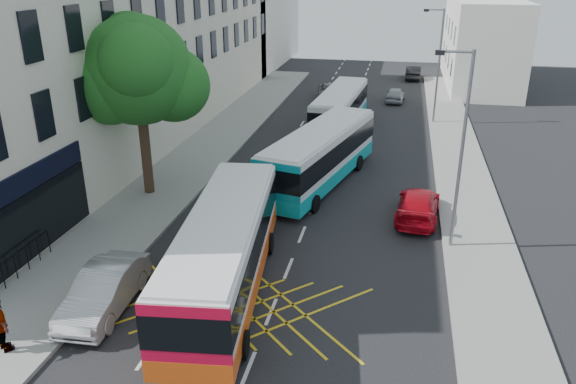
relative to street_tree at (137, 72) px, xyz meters
The scene contains 18 objects.
pavement_left 6.22m from the street_tree, 73.47° to the left, with size 5.00×70.00×0.15m, color gray.
pavement_right 17.17m from the street_tree, ahead, with size 3.00×70.00×0.15m, color gray.
terrace_main 11.00m from the street_tree, 119.95° to the left, with size 8.30×45.00×13.50m.
terrace_far 40.43m from the street_tree, 97.81° to the left, with size 8.00×20.00×10.00m, color silver.
building_right 38.43m from the street_tree, 59.43° to the left, with size 6.00×18.00×8.00m, color silver.
street_tree is the anchor object (origin of this frame).
lamp_near 15.10m from the street_tree, 11.40° to the right, with size 1.45×0.15×8.00m.
lamp_far 22.57m from the street_tree, 49.19° to the left, with size 1.45×0.15×8.00m.
railings 11.22m from the street_tree, 97.02° to the right, with size 0.08×5.60×1.14m, color black, non-canonical shape.
bus_near 11.37m from the street_tree, 50.40° to the right, with size 3.72×11.08×3.05m.
bus_mid 10.12m from the street_tree, 21.30° to the left, with size 4.99×11.02×3.02m.
bus_far 17.00m from the street_tree, 59.89° to the left, with size 3.09×10.23×2.83m.
parked_car_silver 11.74m from the street_tree, 73.67° to the right, with size 1.58×4.54×1.50m, color #AFB1B7.
red_hatchback 14.61m from the street_tree, ahead, with size 1.86×4.57×1.33m, color red.
distant_car_grey 24.72m from the street_tree, 74.84° to the left, with size 2.15×4.67×1.30m, color #46494E.
distant_car_silver 27.04m from the street_tree, 63.35° to the left, with size 1.45×3.61×1.23m, color #9D9FA4.
distant_car_dark 37.14m from the street_tree, 68.57° to the left, with size 1.46×4.18×1.38m, color black.
pedestrian_far 13.82m from the street_tree, 85.06° to the right, with size 1.09×0.45×1.85m, color gray.
Camera 1 is at (3.79, -9.77, 11.09)m, focal length 35.00 mm.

